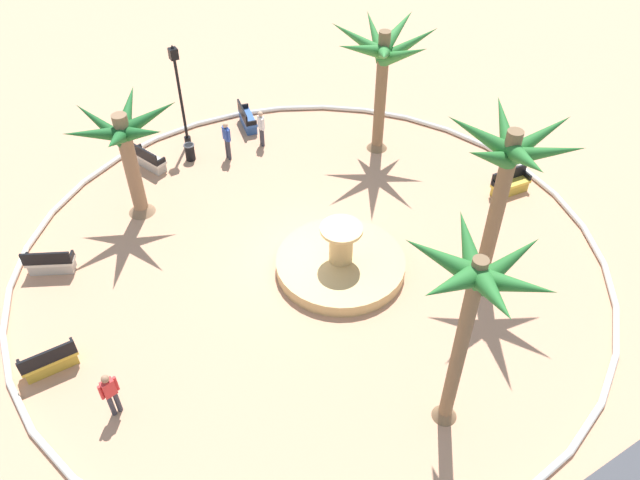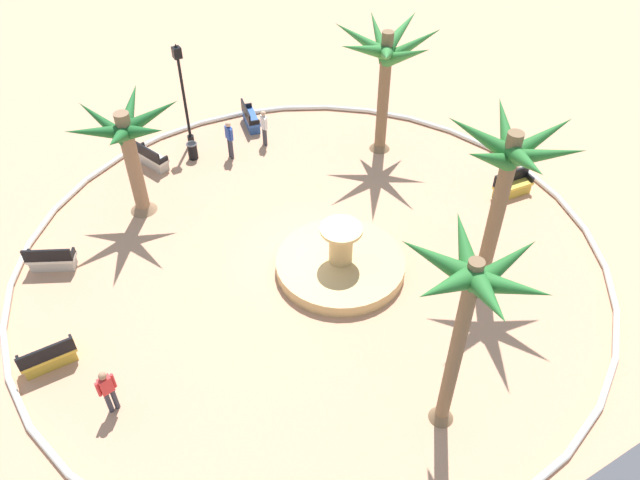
# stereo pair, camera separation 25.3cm
# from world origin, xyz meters

# --- Properties ---
(ground_plane) EXTENTS (80.00, 80.00, 0.00)m
(ground_plane) POSITION_xyz_m (0.00, 0.00, 0.00)
(ground_plane) COLOR tan
(plaza_curb) EXTENTS (20.31, 20.31, 0.20)m
(plaza_curb) POSITION_xyz_m (0.00, 0.00, 0.10)
(plaza_curb) COLOR silver
(plaza_curb) RESTS_ON ground
(fountain) EXTENTS (4.39, 4.39, 1.86)m
(fountain) POSITION_xyz_m (-0.58, 0.97, 0.29)
(fountain) COLOR tan
(fountain) RESTS_ON ground
(palm_tree_near_fountain) EXTENTS (4.11, 3.81, 4.45)m
(palm_tree_near_fountain) POSITION_xyz_m (4.17, -5.48, 3.12)
(palm_tree_near_fountain) COLOR #8E6B4C
(palm_tree_near_fountain) RESTS_ON ground
(palm_tree_by_curb) EXTENTS (4.47, 4.31, 5.47)m
(palm_tree_by_curb) POSITION_xyz_m (-5.89, -4.40, 4.11)
(palm_tree_by_curb) COLOR brown
(palm_tree_by_curb) RESTS_ON ground
(palm_tree_mid_plaza) EXTENTS (3.48, 3.42, 6.24)m
(palm_tree_mid_plaza) POSITION_xyz_m (0.11, 7.31, 4.89)
(palm_tree_mid_plaza) COLOR brown
(palm_tree_mid_plaza) RESTS_ON ground
(palm_tree_far_side) EXTENTS (4.07, 3.96, 5.84)m
(palm_tree_far_side) POSITION_xyz_m (-4.65, 3.60, 4.27)
(palm_tree_far_side) COLOR brown
(palm_tree_far_side) RESTS_ON ground
(bench_east) EXTENTS (0.83, 1.67, 1.00)m
(bench_east) POSITION_xyz_m (-1.92, -8.82, 0.35)
(bench_east) COLOR #335BA8
(bench_east) RESTS_ON ground
(bench_west) EXTENTS (1.60, 0.51, 1.00)m
(bench_west) POSITION_xyz_m (8.88, 0.09, 0.35)
(bench_west) COLOR gold
(bench_west) RESTS_ON ground
(bench_north) EXTENTS (1.00, 1.68, 1.00)m
(bench_north) POSITION_xyz_m (2.90, -8.10, 0.35)
(bench_north) COLOR beige
(bench_north) RESTS_ON ground
(bench_southeast) EXTENTS (1.65, 1.18, 1.00)m
(bench_southeast) POSITION_xyz_m (7.84, -4.04, 0.35)
(bench_southeast) COLOR beige
(bench_southeast) RESTS_ON ground
(bench_southwest) EXTENTS (1.64, 0.66, 1.00)m
(bench_southwest) POSITION_xyz_m (-8.50, 0.81, 0.35)
(bench_southwest) COLOR gold
(bench_southwest) RESTS_ON ground
(lamppost) EXTENTS (0.32, 0.32, 4.49)m
(lamppost) POSITION_xyz_m (0.87, -8.99, 2.62)
(lamppost) COLOR black
(lamppost) RESTS_ON ground
(trash_bin) EXTENTS (0.46, 0.46, 0.73)m
(trash_bin) POSITION_xyz_m (1.25, -7.77, 0.39)
(trash_bin) COLOR black
(trash_bin) RESTS_ON ground
(person_cyclist_helmet) EXTENTS (0.22, 0.53, 1.71)m
(person_cyclist_helmet) POSITION_xyz_m (-0.15, -7.03, 0.96)
(person_cyclist_helmet) COLOR #33333D
(person_cyclist_helmet) RESTS_ON ground
(person_cyclist_photo) EXTENTS (0.25, 0.52, 1.62)m
(person_cyclist_photo) POSITION_xyz_m (-1.82, -7.19, 0.91)
(person_cyclist_photo) COLOR #33333D
(person_cyclist_photo) RESTS_ON ground
(person_pedestrian_stroll) EXTENTS (0.52, 0.26, 1.63)m
(person_pedestrian_stroll) POSITION_xyz_m (7.71, 2.47, 0.91)
(person_pedestrian_stroll) COLOR #33333D
(person_pedestrian_stroll) RESTS_ON ground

